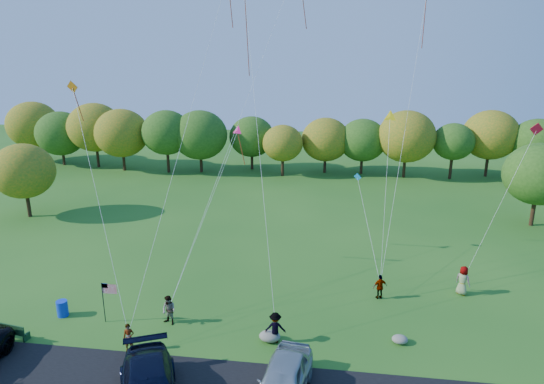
{
  "coord_description": "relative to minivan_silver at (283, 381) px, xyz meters",
  "views": [
    {
      "loc": [
        6.61,
        -21.6,
        15.29
      ],
      "look_at": [
        2.76,
        6.0,
        6.97
      ],
      "focal_mm": 32.0,
      "sensor_mm": 36.0,
      "label": 1
    }
  ],
  "objects": [
    {
      "name": "park_bench",
      "position": [
        -15.11,
        2.48,
        -0.4
      ],
      "size": [
        1.83,
        0.59,
        1.01
      ],
      "rotation": [
        0.0,
        0.0,
        -0.16
      ],
      "color": "#163E1D",
      "rests_on": "ground"
    },
    {
      "name": "kites_aloft",
      "position": [
        -0.91,
        15.53,
        15.85
      ],
      "size": [
        28.82,
        9.28,
        16.02
      ],
      "color": "orange",
      "rests_on": "ground"
    },
    {
      "name": "flyer_b",
      "position": [
        -7.2,
        5.25,
        -0.06
      ],
      "size": [
        1.05,
        0.95,
        1.75
      ],
      "primitive_type": "imported",
      "rotation": [
        0.0,
        0.0,
        -0.42
      ],
      "color": "#4C4C59",
      "rests_on": "ground"
    },
    {
      "name": "trash_barrel",
      "position": [
        -13.78,
        5.22,
        -0.46
      ],
      "size": [
        0.64,
        0.64,
        0.96
      ],
      "primitive_type": "cylinder",
      "color": "#0E35D7",
      "rests_on": "ground"
    },
    {
      "name": "minivan_silver",
      "position": [
        0.0,
        0.0,
        0.0
      ],
      "size": [
        2.72,
        5.39,
        1.76
      ],
      "primitive_type": "imported",
      "rotation": [
        0.0,
        0.0,
        -0.13
      ],
      "color": "#ADB4B8",
      "rests_on": "asphalt_lane"
    },
    {
      "name": "flyer_a",
      "position": [
        -8.41,
        2.49,
        -0.17
      ],
      "size": [
        0.65,
        0.52,
        1.54
      ],
      "primitive_type": "imported",
      "rotation": [
        0.0,
        0.0,
        0.3
      ],
      "color": "#4C4C59",
      "rests_on": "ground"
    },
    {
      "name": "flyer_e",
      "position": [
        10.3,
        11.25,
        0.02
      ],
      "size": [
        1.11,
        1.08,
        1.93
      ],
      "primitive_type": "imported",
      "rotation": [
        0.0,
        0.0,
        2.43
      ],
      "color": "#4C4C59",
      "rests_on": "ground"
    },
    {
      "name": "flyer_d",
      "position": [
        5.0,
        9.93,
        -0.13
      ],
      "size": [
        1.03,
        0.71,
        1.62
      ],
      "primitive_type": "imported",
      "rotation": [
        0.0,
        0.0,
        3.51
      ],
      "color": "#4C4C59",
      "rests_on": "ground"
    },
    {
      "name": "boulder_near",
      "position": [
        -1.24,
        4.35,
        -0.65
      ],
      "size": [
        1.16,
        0.91,
        0.58
      ],
      "primitive_type": "ellipsoid",
      "color": "gray",
      "rests_on": "ground"
    },
    {
      "name": "boulder_far",
      "position": [
        5.73,
        5.13,
        -0.72
      ],
      "size": [
        0.85,
        0.71,
        0.45
      ],
      "primitive_type": "ellipsoid",
      "color": "gray",
      "rests_on": "ground"
    },
    {
      "name": "treeline",
      "position": [
        -2.92,
        39.45,
        3.73
      ],
      "size": [
        74.87,
        27.49,
        8.28
      ],
      "color": "#3B2615",
      "rests_on": "ground"
    },
    {
      "name": "flyer_c",
      "position": [
        -0.93,
        4.31,
        -0.07
      ],
      "size": [
        1.17,
        0.73,
        1.74
      ],
      "primitive_type": "imported",
      "rotation": [
        0.0,
        0.0,
        3.22
      ],
      "color": "#4C4C59",
      "rests_on": "ground"
    },
    {
      "name": "ground",
      "position": [
        -4.57,
        3.29,
        -0.94
      ],
      "size": [
        140.0,
        140.0,
        0.0
      ],
      "primitive_type": "plane",
      "color": "#235B1A",
      "rests_on": "ground"
    },
    {
      "name": "flag_assembly",
      "position": [
        -10.71,
        4.95,
        0.93
      ],
      "size": [
        0.92,
        0.6,
        2.5
      ],
      "color": "black",
      "rests_on": "ground"
    }
  ]
}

